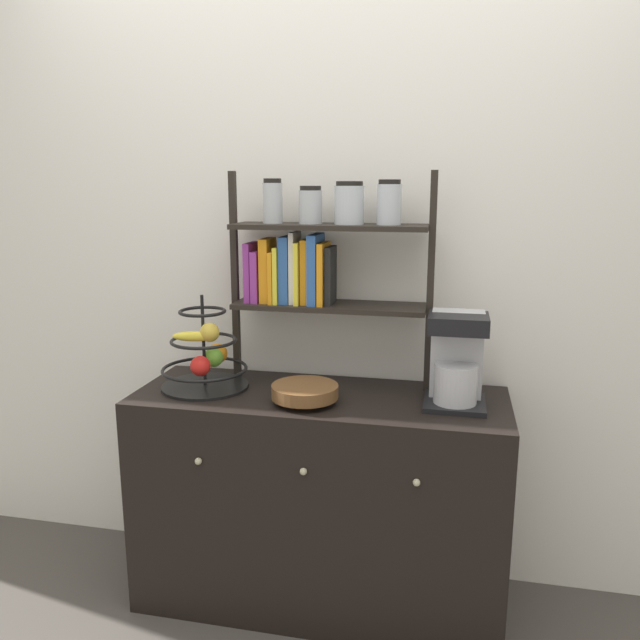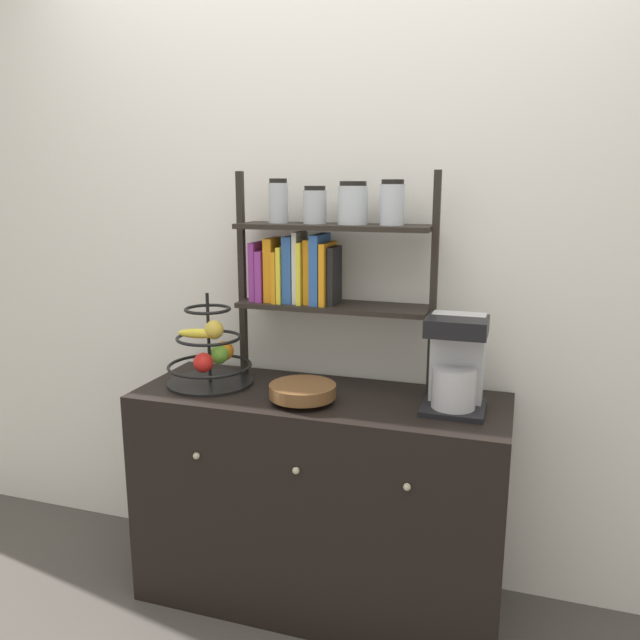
# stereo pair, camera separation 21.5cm
# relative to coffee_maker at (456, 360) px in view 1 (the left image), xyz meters

# --- Properties ---
(ground_plane) EXTENTS (12.00, 12.00, 0.00)m
(ground_plane) POSITION_rel_coffee_maker_xyz_m (-0.47, -0.25, -0.96)
(ground_plane) COLOR #47423D
(wall_back) EXTENTS (7.00, 0.05, 2.60)m
(wall_back) POSITION_rel_coffee_maker_xyz_m (-0.47, 0.28, 0.34)
(wall_back) COLOR silver
(wall_back) RESTS_ON ground_plane
(sideboard) EXTENTS (1.32, 0.50, 0.81)m
(sideboard) POSITION_rel_coffee_maker_xyz_m (-0.47, -0.01, -0.56)
(sideboard) COLOR black
(sideboard) RESTS_ON ground_plane
(coffee_maker) EXTENTS (0.20, 0.21, 0.32)m
(coffee_maker) POSITION_rel_coffee_maker_xyz_m (0.00, 0.00, 0.00)
(coffee_maker) COLOR black
(coffee_maker) RESTS_ON sideboard
(fruit_stand) EXTENTS (0.32, 0.32, 0.35)m
(fruit_stand) POSITION_rel_coffee_maker_xyz_m (-0.89, -0.01, -0.04)
(fruit_stand) COLOR black
(fruit_stand) RESTS_ON sideboard
(wooden_bowl) EXTENTS (0.23, 0.23, 0.06)m
(wooden_bowl) POSITION_rel_coffee_maker_xyz_m (-0.50, -0.10, -0.12)
(wooden_bowl) COLOR brown
(wooden_bowl) RESTS_ON sideboard
(shelf_hutch) EXTENTS (0.75, 0.20, 0.78)m
(shelf_hutch) POSITION_rel_coffee_maker_xyz_m (-0.52, 0.13, 0.33)
(shelf_hutch) COLOR black
(shelf_hutch) RESTS_ON sideboard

